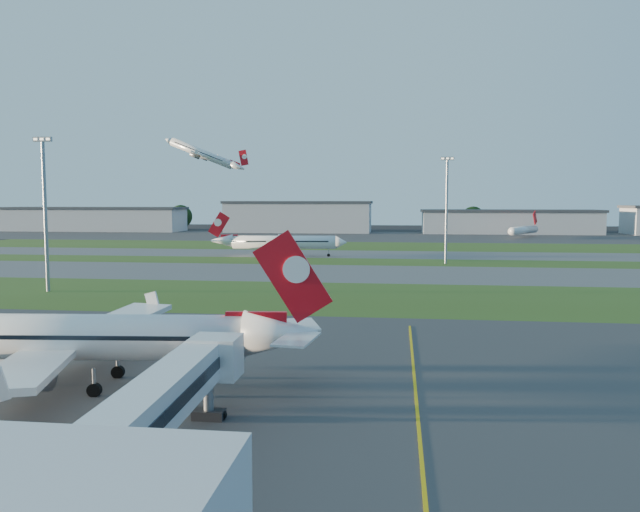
% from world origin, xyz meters
% --- Properties ---
extents(ground, '(700.00, 700.00, 0.00)m').
position_xyz_m(ground, '(0.00, 0.00, 0.00)').
color(ground, black).
rests_on(ground, ground).
extents(apron_near, '(300.00, 70.00, 0.01)m').
position_xyz_m(apron_near, '(0.00, 0.00, 0.01)').
color(apron_near, '#333335').
rests_on(apron_near, ground).
extents(grass_strip_a, '(300.00, 34.00, 0.01)m').
position_xyz_m(grass_strip_a, '(0.00, 52.00, 0.01)').
color(grass_strip_a, '#39531B').
rests_on(grass_strip_a, ground).
extents(taxiway_a, '(300.00, 32.00, 0.01)m').
position_xyz_m(taxiway_a, '(0.00, 85.00, 0.01)').
color(taxiway_a, '#515154').
rests_on(taxiway_a, ground).
extents(grass_strip_b, '(300.00, 18.00, 0.01)m').
position_xyz_m(grass_strip_b, '(0.00, 110.00, 0.01)').
color(grass_strip_b, '#39531B').
rests_on(grass_strip_b, ground).
extents(taxiway_b, '(300.00, 26.00, 0.01)m').
position_xyz_m(taxiway_b, '(0.00, 132.00, 0.01)').
color(taxiway_b, '#515154').
rests_on(taxiway_b, ground).
extents(grass_strip_c, '(300.00, 40.00, 0.01)m').
position_xyz_m(grass_strip_c, '(0.00, 165.00, 0.01)').
color(grass_strip_c, '#39531B').
rests_on(grass_strip_c, ground).
extents(apron_far, '(400.00, 80.00, 0.01)m').
position_xyz_m(apron_far, '(0.00, 225.00, 0.01)').
color(apron_far, '#333335').
rests_on(apron_far, ground).
extents(yellow_line, '(0.25, 60.00, 0.02)m').
position_xyz_m(yellow_line, '(5.00, 0.00, 0.00)').
color(yellow_line, gold).
rests_on(yellow_line, ground).
extents(jet_bridge, '(4.20, 26.90, 6.20)m').
position_xyz_m(jet_bridge, '(-9.81, -15.24, 4.01)').
color(jet_bridge, silver).
rests_on(jet_bridge, ground).
extents(airliner_parked, '(36.90, 31.19, 11.52)m').
position_xyz_m(airliner_parked, '(-23.22, 1.59, 4.04)').
color(airliner_parked, white).
rests_on(airliner_parked, ground).
extents(airliner_taxiing, '(35.19, 29.75, 10.98)m').
position_xyz_m(airliner_taxiing, '(-27.97, 122.52, 3.86)').
color(airliner_taxiing, white).
rests_on(airliner_taxiing, ground).
extents(airliner_departing, '(34.93, 29.67, 10.91)m').
position_xyz_m(airliner_departing, '(-79.66, 213.69, 35.35)').
color(airliner_departing, white).
extents(mini_jet_near, '(16.27, 25.38, 9.48)m').
position_xyz_m(mini_jet_near, '(55.12, 220.97, 3.28)').
color(mini_jet_near, white).
rests_on(mini_jet_near, ground).
extents(light_mast_west, '(3.20, 0.70, 25.80)m').
position_xyz_m(light_mast_west, '(-55.00, 52.00, 14.81)').
color(light_mast_west, gray).
rests_on(light_mast_west, ground).
extents(light_mast_centre, '(3.20, 0.70, 25.80)m').
position_xyz_m(light_mast_centre, '(15.00, 108.00, 14.81)').
color(light_mast_centre, gray).
rests_on(light_mast_centre, ground).
extents(hangar_far_west, '(91.80, 23.00, 12.20)m').
position_xyz_m(hangar_far_west, '(-150.00, 255.00, 6.14)').
color(hangar_far_west, '#A4A6AC').
rests_on(hangar_far_west, ground).
extents(hangar_west, '(71.40, 23.00, 15.20)m').
position_xyz_m(hangar_west, '(-45.00, 255.00, 7.64)').
color(hangar_west, '#A4A6AC').
rests_on(hangar_west, ground).
extents(hangar_east, '(81.60, 23.00, 11.20)m').
position_xyz_m(hangar_east, '(55.00, 255.00, 5.64)').
color(hangar_east, '#A4A6AC').
rests_on(hangar_east, ground).
extents(tree_far_west, '(11.00, 11.00, 12.00)m').
position_xyz_m(tree_far_west, '(-190.00, 268.00, 6.49)').
color(tree_far_west, black).
rests_on(tree_far_west, ground).
extents(tree_west, '(12.10, 12.10, 13.20)m').
position_xyz_m(tree_west, '(-110.00, 270.00, 7.14)').
color(tree_west, black).
rests_on(tree_west, ground).
extents(tree_mid_west, '(9.90, 9.90, 10.80)m').
position_xyz_m(tree_mid_west, '(-20.00, 266.00, 5.84)').
color(tree_mid_west, black).
rests_on(tree_mid_west, ground).
extents(tree_mid_east, '(11.55, 11.55, 12.60)m').
position_xyz_m(tree_mid_east, '(40.00, 269.00, 6.81)').
color(tree_mid_east, black).
rests_on(tree_mid_east, ground).
extents(tree_east, '(10.45, 10.45, 11.40)m').
position_xyz_m(tree_east, '(115.00, 267.00, 6.16)').
color(tree_east, black).
rests_on(tree_east, ground).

